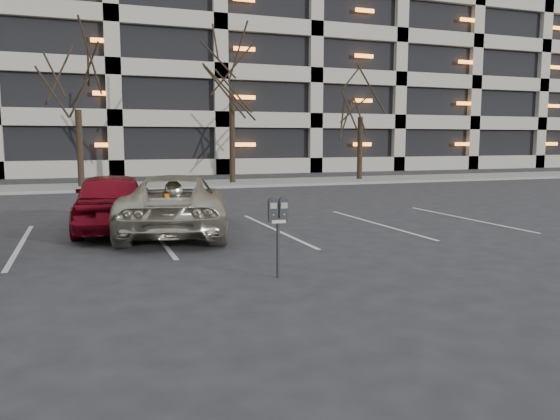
{
  "coord_description": "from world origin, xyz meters",
  "views": [
    {
      "loc": [
        -2.92,
        -9.98,
        2.14
      ],
      "look_at": [
        -0.02,
        -1.96,
        1.06
      ],
      "focal_mm": 35.0,
      "sensor_mm": 36.0,
      "label": 1
    }
  ],
  "objects_px": {
    "tree_b": "(76,60)",
    "tree_c": "(231,52)",
    "tree_d": "(361,77)",
    "parking_meter": "(278,217)",
    "car_red": "(112,201)",
    "suv_silver": "(175,204)"
  },
  "relations": [
    {
      "from": "car_red",
      "to": "suv_silver",
      "type": "bearing_deg",
      "value": 153.33
    },
    {
      "from": "tree_b",
      "to": "parking_meter",
      "type": "xyz_separation_m",
      "value": [
        2.9,
        -18.09,
        -4.66
      ]
    },
    {
      "from": "tree_c",
      "to": "tree_d",
      "type": "height_order",
      "value": "tree_c"
    },
    {
      "from": "tree_b",
      "to": "parking_meter",
      "type": "distance_m",
      "value": 18.91
    },
    {
      "from": "parking_meter",
      "to": "tree_c",
      "type": "bearing_deg",
      "value": 83.96
    },
    {
      "from": "tree_b",
      "to": "tree_c",
      "type": "distance_m",
      "value": 7.04
    },
    {
      "from": "suv_silver",
      "to": "car_red",
      "type": "relative_size",
      "value": 1.26
    },
    {
      "from": "tree_b",
      "to": "car_red",
      "type": "relative_size",
      "value": 1.84
    },
    {
      "from": "car_red",
      "to": "parking_meter",
      "type": "bearing_deg",
      "value": 116.09
    },
    {
      "from": "tree_d",
      "to": "tree_c",
      "type": "bearing_deg",
      "value": 180.0
    },
    {
      "from": "tree_c",
      "to": "parking_meter",
      "type": "xyz_separation_m",
      "value": [
        -4.1,
        -18.09,
        -5.41
      ]
    },
    {
      "from": "tree_b",
      "to": "parking_meter",
      "type": "height_order",
      "value": "tree_b"
    },
    {
      "from": "tree_b",
      "to": "suv_silver",
      "type": "xyz_separation_m",
      "value": [
        2.06,
        -13.34,
        -4.94
      ]
    },
    {
      "from": "suv_silver",
      "to": "car_red",
      "type": "xyz_separation_m",
      "value": [
        -1.36,
        0.82,
        0.03
      ]
    },
    {
      "from": "tree_b",
      "to": "tree_d",
      "type": "height_order",
      "value": "tree_b"
    },
    {
      "from": "tree_d",
      "to": "parking_meter",
      "type": "bearing_deg",
      "value": -121.53
    },
    {
      "from": "car_red",
      "to": "tree_c",
      "type": "bearing_deg",
      "value": -112.15
    },
    {
      "from": "tree_b",
      "to": "car_red",
      "type": "xyz_separation_m",
      "value": [
        0.7,
        -12.51,
        -4.9
      ]
    },
    {
      "from": "tree_d",
      "to": "suv_silver",
      "type": "xyz_separation_m",
      "value": [
        -11.94,
        -13.34,
        -4.76
      ]
    },
    {
      "from": "tree_b",
      "to": "tree_c",
      "type": "height_order",
      "value": "tree_c"
    },
    {
      "from": "parking_meter",
      "to": "suv_silver",
      "type": "distance_m",
      "value": 4.84
    },
    {
      "from": "tree_b",
      "to": "parking_meter",
      "type": "relative_size",
      "value": 6.23
    }
  ]
}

